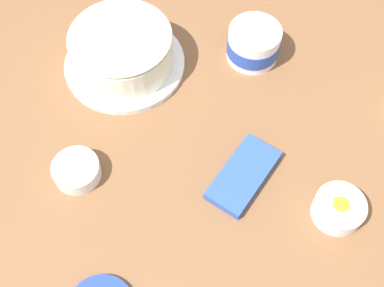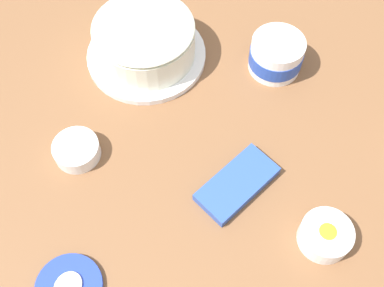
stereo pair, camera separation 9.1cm
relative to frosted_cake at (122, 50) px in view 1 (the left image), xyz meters
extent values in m
plane|color=brown|center=(0.26, 0.31, -0.05)|extent=(1.54, 1.54, 0.00)
cylinder|color=white|center=(0.00, 0.00, -0.04)|extent=(0.26, 0.26, 0.01)
cylinder|color=brown|center=(0.00, 0.00, -0.01)|extent=(0.20, 0.20, 0.06)
cylinder|color=white|center=(0.00, 0.00, 0.00)|extent=(0.22, 0.22, 0.07)
ellipsoid|color=white|center=(0.00, 0.00, 0.04)|extent=(0.22, 0.22, 0.03)
cylinder|color=white|center=(-0.11, 0.26, -0.01)|extent=(0.11, 0.11, 0.08)
cylinder|color=#2347B2|center=(-0.11, 0.26, -0.02)|extent=(0.11, 0.11, 0.04)
cylinder|color=white|center=(-0.11, 0.26, 0.02)|extent=(0.10, 0.10, 0.01)
cylinder|color=white|center=(0.28, 0.01, -0.03)|extent=(0.09, 0.09, 0.03)
cylinder|color=yellow|center=(0.28, 0.01, -0.04)|extent=(0.08, 0.08, 0.01)
ellipsoid|color=yellow|center=(0.28, 0.01, -0.03)|extent=(0.06, 0.06, 0.02)
cylinder|color=white|center=(0.21, 0.49, -0.03)|extent=(0.09, 0.09, 0.04)
cylinder|color=orange|center=(0.21, 0.49, -0.02)|extent=(0.08, 0.08, 0.01)
ellipsoid|color=orange|center=(0.21, 0.49, -0.02)|extent=(0.06, 0.06, 0.02)
cube|color=#2D51B2|center=(0.19, 0.31, -0.04)|extent=(0.17, 0.12, 0.02)
camera|label=1|loc=(0.60, 0.33, 0.77)|focal=44.50mm
camera|label=2|loc=(0.57, 0.42, 0.77)|focal=44.50mm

